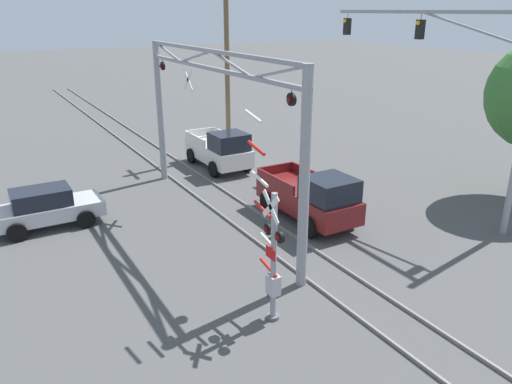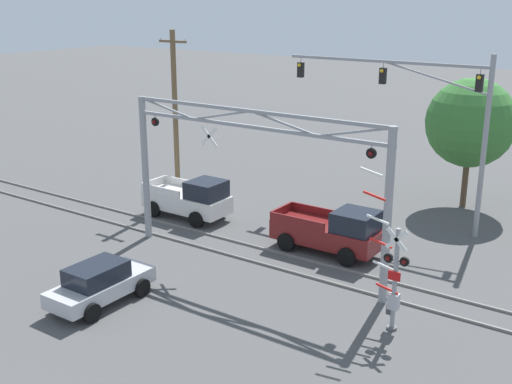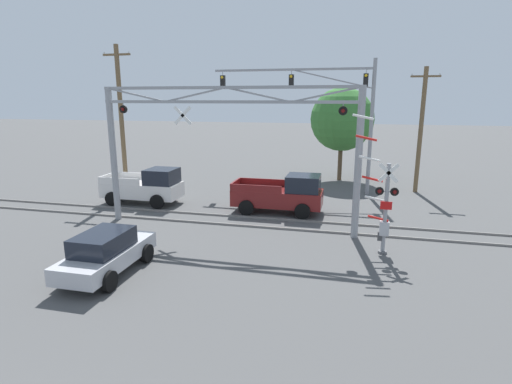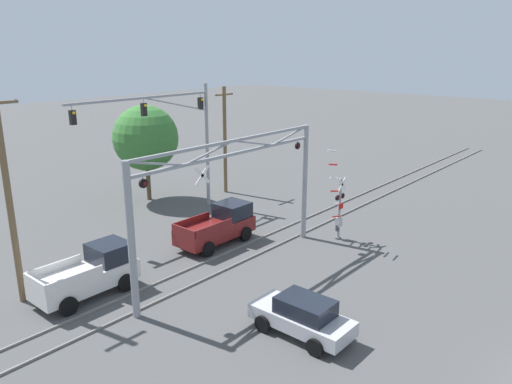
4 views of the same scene
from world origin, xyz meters
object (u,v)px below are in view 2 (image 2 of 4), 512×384
object	(u,v)px
traffic_signal_span	(437,110)
utility_pole_left	(175,116)
pickup_truck_following	(191,199)
crossing_gantry	(251,169)
background_tree_beyond_span	(471,123)
sedan_waiting	(100,283)
crossing_signal_mast	(392,277)
pickup_truck_lead	(332,231)

from	to	relation	value
traffic_signal_span	utility_pole_left	size ratio (longest dim) A/B	1.12
pickup_truck_following	utility_pole_left	world-z (taller)	utility_pole_left
crossing_gantry	pickup_truck_following	bearing A→B (deg)	152.13
utility_pole_left	background_tree_beyond_span	world-z (taller)	utility_pole_left
crossing_gantry	traffic_signal_span	xyz separation A→B (m)	(4.44, 8.79, 1.57)
sedan_waiting	crossing_gantry	bearing A→B (deg)	66.87
crossing_signal_mast	sedan_waiting	size ratio (longest dim) A/B	1.35
traffic_signal_span	pickup_truck_following	bearing A→B (deg)	-151.90
background_tree_beyond_span	crossing_gantry	bearing A→B (deg)	-110.31
crossing_gantry	crossing_signal_mast	xyz separation A→B (m)	(6.98, -1.72, -2.33)
utility_pole_left	crossing_gantry	bearing A→B (deg)	-30.30
utility_pole_left	sedan_waiting	bearing A→B (deg)	-61.96
pickup_truck_lead	utility_pole_left	world-z (taller)	utility_pole_left
utility_pole_left	background_tree_beyond_span	xyz separation A→B (m)	(13.24, 8.14, -0.21)
traffic_signal_span	sedan_waiting	size ratio (longest dim) A/B	2.53
pickup_truck_following	traffic_signal_span	bearing A→B (deg)	28.10
pickup_truck_following	crossing_gantry	bearing A→B (deg)	-27.87
crossing_signal_mast	sedan_waiting	bearing A→B (deg)	-155.72
traffic_signal_span	pickup_truck_lead	distance (m)	7.74
crossing_signal_mast	pickup_truck_lead	xyz separation A→B (m)	(-4.84, 4.88, -0.88)
traffic_signal_span	crossing_gantry	bearing A→B (deg)	-116.83
crossing_signal_mast	pickup_truck_following	distance (m)	13.94
sedan_waiting	traffic_signal_span	bearing A→B (deg)	64.65
crossing_signal_mast	background_tree_beyond_span	distance (m)	15.17
pickup_truck_following	background_tree_beyond_span	world-z (taller)	background_tree_beyond_span
pickup_truck_lead	utility_pole_left	xyz separation A→B (m)	(-10.55, 1.76, 3.76)
crossing_signal_mast	pickup_truck_following	bearing A→B (deg)	159.31
pickup_truck_lead	sedan_waiting	xyz separation A→B (m)	(-4.72, -9.19, -0.22)
crossing_gantry	sedan_waiting	size ratio (longest dim) A/B	2.98
crossing_signal_mast	sedan_waiting	distance (m)	10.54
crossing_signal_mast	utility_pole_left	size ratio (longest dim) A/B	0.60
crossing_gantry	pickup_truck_lead	bearing A→B (deg)	55.84
crossing_gantry	sedan_waiting	xyz separation A→B (m)	(-2.58, -6.03, -3.43)
crossing_signal_mast	pickup_truck_following	size ratio (longest dim) A/B	1.20
sedan_waiting	utility_pole_left	world-z (taller)	utility_pole_left
crossing_gantry	pickup_truck_lead	size ratio (longest dim) A/B	2.53
crossing_signal_mast	pickup_truck_lead	bearing A→B (deg)	134.77
traffic_signal_span	pickup_truck_following	size ratio (longest dim) A/B	2.26
pickup_truck_lead	background_tree_beyond_span	world-z (taller)	background_tree_beyond_span
pickup_truck_lead	background_tree_beyond_span	size ratio (longest dim) A/B	0.70
crossing_gantry	utility_pole_left	size ratio (longest dim) A/B	1.32
traffic_signal_span	sedan_waiting	world-z (taller)	traffic_signal_span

